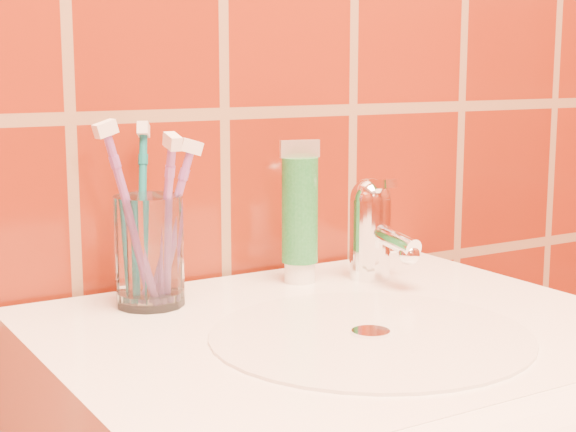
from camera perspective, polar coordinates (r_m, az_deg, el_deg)
glass_tumbler at (r=0.92m, az=-8.97°, el=-2.25°), size 0.09×0.09×0.12m
toothpaste_tube at (r=1.01m, az=0.77°, el=-0.03°), size 0.05×0.04×0.16m
faucet at (r=1.03m, az=5.49°, el=-0.61°), size 0.05×0.11×0.12m
toothbrush_0 at (r=0.93m, az=-7.60°, el=-0.43°), size 0.10×0.09×0.18m
toothbrush_1 at (r=0.90m, az=-7.92°, el=-0.44°), size 0.02×0.11×0.20m
toothbrush_2 at (r=0.95m, az=-9.40°, el=0.17°), size 0.11×0.14×0.21m
toothbrush_3 at (r=0.89m, az=-10.10°, el=-0.15°), size 0.10×0.09×0.20m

